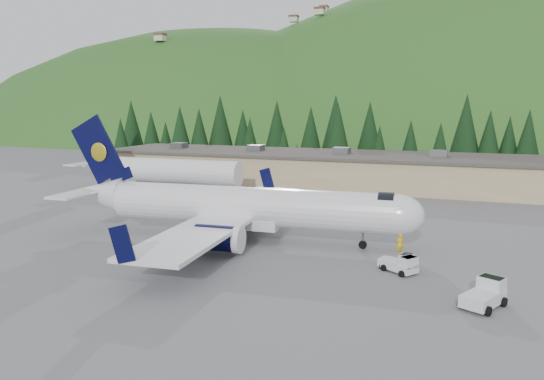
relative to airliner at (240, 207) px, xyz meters
The scene contains 10 objects.
ground 3.35m from the airliner, ahead, with size 600.00×600.00×0.00m, color #5C5C60.
airliner is the anchor object (origin of this frame).
second_airliner 32.52m from the airliner, 137.24° to the left, with size 27.50×11.00×10.05m.
baggage_tug_a 16.50m from the airliner, 15.47° to the right, with size 2.84×2.08×1.39m.
baggage_tug_b 17.03m from the airliner, 17.84° to the right, with size 3.05×2.72×1.47m.
baggage_tug_c 24.31m from the airliner, 24.91° to the right, with size 3.10×3.75×1.79m.
terminal_building 38.28m from the airliner, 95.94° to the left, with size 71.00×17.00×6.10m.
ramp_worker 15.35m from the airliner, ahead, with size 0.67×0.44×1.83m, color yellow.
tree_line 62.73m from the airliner, 96.22° to the left, with size 111.50×16.56×13.88m.
hills 231.06m from the airliner, 75.31° to the left, with size 614.00×330.00×300.00m.
Camera 1 is at (19.46, -45.86, 12.99)m, focal length 35.00 mm.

